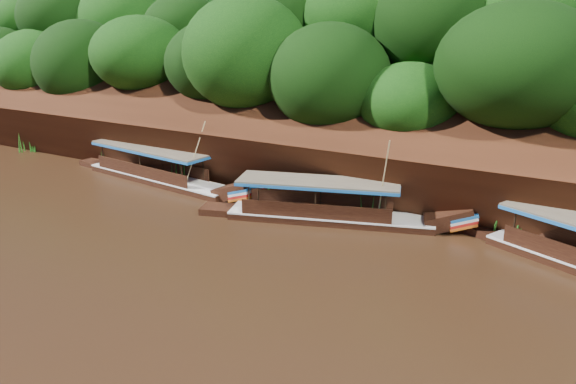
% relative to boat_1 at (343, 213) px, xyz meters
% --- Properties ---
extents(ground, '(160.00, 160.00, 0.00)m').
position_rel_boat_1_xyz_m(ground, '(0.34, -7.70, -0.51)').
color(ground, black).
rests_on(ground, ground).
extents(riverbank, '(120.00, 30.06, 19.40)m').
position_rel_boat_1_xyz_m(riverbank, '(0.33, 15.03, 1.38)').
color(riverbank, black).
rests_on(riverbank, ground).
extents(boat_1, '(12.93, 5.69, 5.29)m').
position_rel_boat_1_xyz_m(boat_1, '(0.00, 0.00, 0.00)').
color(boat_1, black).
rests_on(boat_1, ground).
extents(boat_2, '(14.40, 3.50, 4.90)m').
position_rel_boat_1_xyz_m(boat_2, '(-12.92, 0.69, -0.00)').
color(boat_2, black).
rests_on(boat_2, ground).
extents(reeds, '(50.26, 2.51, 2.18)m').
position_rel_boat_1_xyz_m(reeds, '(-2.51, 1.85, 0.39)').
color(reeds, '#246419').
rests_on(reeds, ground).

